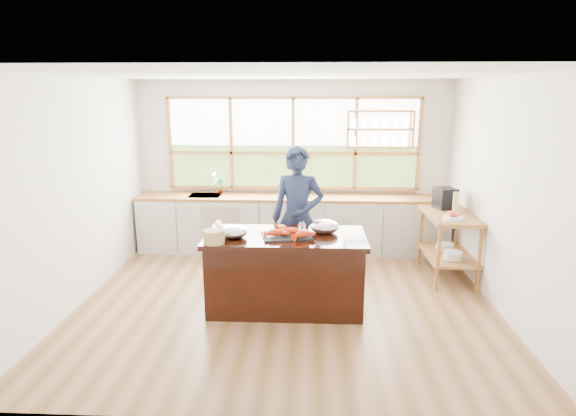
# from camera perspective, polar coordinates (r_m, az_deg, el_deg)

# --- Properties ---
(ground_plane) EXTENTS (5.00, 5.00, 0.00)m
(ground_plane) POSITION_cam_1_polar(r_m,az_deg,el_deg) (6.07, -0.20, -10.86)
(ground_plane) COLOR #986445
(room_shell) EXTENTS (5.02, 4.52, 2.71)m
(room_shell) POSITION_cam_1_polar(r_m,az_deg,el_deg) (6.08, 0.26, 6.43)
(room_shell) COLOR silver
(room_shell) RESTS_ON ground_plane
(back_counter) EXTENTS (4.90, 0.63, 0.90)m
(back_counter) POSITION_cam_1_polar(r_m,az_deg,el_deg) (7.74, 0.37, -1.80)
(back_counter) COLOR beige
(back_counter) RESTS_ON ground_plane
(right_shelf_unit) EXTENTS (0.62, 1.10, 0.90)m
(right_shelf_unit) POSITION_cam_1_polar(r_m,az_deg,el_deg) (6.95, 18.55, -3.05)
(right_shelf_unit) COLOR #9A6328
(right_shelf_unit) RESTS_ON ground_plane
(island) EXTENTS (1.85, 0.90, 0.90)m
(island) POSITION_cam_1_polar(r_m,az_deg,el_deg) (5.71, -0.30, -7.54)
(island) COLOR black
(island) RESTS_ON ground_plane
(cook) EXTENTS (0.72, 0.52, 1.85)m
(cook) POSITION_cam_1_polar(r_m,az_deg,el_deg) (6.22, 1.15, -1.17)
(cook) COLOR #19213D
(cook) RESTS_ON ground_plane
(potted_plant) EXTENTS (0.16, 0.12, 0.27)m
(potted_plant) POSITION_cam_1_polar(r_m,az_deg,el_deg) (7.79, -8.07, 2.55)
(potted_plant) COLOR slate
(potted_plant) RESTS_ON back_counter
(cutting_board) EXTENTS (0.46, 0.39, 0.01)m
(cutting_board) POSITION_cam_1_polar(r_m,az_deg,el_deg) (7.63, 0.68, 1.47)
(cutting_board) COLOR #5CBE38
(cutting_board) RESTS_ON back_counter
(espresso_machine) EXTENTS (0.32, 0.34, 0.29)m
(espresso_machine) POSITION_cam_1_polar(r_m,az_deg,el_deg) (7.15, 18.12, 1.11)
(espresso_machine) COLOR black
(espresso_machine) RESTS_ON right_shelf_unit
(wine_bottle) EXTENTS (0.09, 0.09, 0.30)m
(wine_bottle) POSITION_cam_1_polar(r_m,az_deg,el_deg) (6.86, 19.23, 0.54)
(wine_bottle) COLOR #A7B05B
(wine_bottle) RESTS_ON right_shelf_unit
(fruit_bowl) EXTENTS (0.25, 0.25, 0.11)m
(fruit_bowl) POSITION_cam_1_polar(r_m,az_deg,el_deg) (6.58, 19.04, -0.96)
(fruit_bowl) COLOR silver
(fruit_bowl) RESTS_ON right_shelf_unit
(slate_board) EXTENTS (0.62, 0.50, 0.02)m
(slate_board) POSITION_cam_1_polar(r_m,az_deg,el_deg) (5.51, -0.17, -3.31)
(slate_board) COLOR black
(slate_board) RESTS_ON island
(lobster_pile) EXTENTS (0.52, 0.44, 0.08)m
(lobster_pile) POSITION_cam_1_polar(r_m,az_deg,el_deg) (5.49, 0.07, -2.83)
(lobster_pile) COLOR #E93D0F
(lobster_pile) RESTS_ON slate_board
(mixing_bowl_left) EXTENTS (0.31, 0.31, 0.15)m
(mixing_bowl_left) POSITION_cam_1_polar(r_m,az_deg,el_deg) (5.50, -6.44, -2.83)
(mixing_bowl_left) COLOR #B1B4B8
(mixing_bowl_left) RESTS_ON island
(mixing_bowl_right) EXTENTS (0.34, 0.34, 0.16)m
(mixing_bowl_right) POSITION_cam_1_polar(r_m,az_deg,el_deg) (5.67, 4.35, -2.21)
(mixing_bowl_right) COLOR #B1B4B8
(mixing_bowl_right) RESTS_ON island
(wine_glass) EXTENTS (0.08, 0.08, 0.22)m
(wine_glass) POSITION_cam_1_polar(r_m,az_deg,el_deg) (5.30, 1.66, -2.29)
(wine_glass) COLOR silver
(wine_glass) RESTS_ON island
(wicker_basket) EXTENTS (0.23, 0.23, 0.15)m
(wicker_basket) POSITION_cam_1_polar(r_m,az_deg,el_deg) (5.32, -8.77, -3.38)
(wicker_basket) COLOR tan
(wicker_basket) RESTS_ON island
(parchment_roll) EXTENTS (0.16, 0.31, 0.08)m
(parchment_roll) POSITION_cam_1_polar(r_m,az_deg,el_deg) (5.85, -8.16, -2.13)
(parchment_roll) COLOR silver
(parchment_roll) RESTS_ON island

